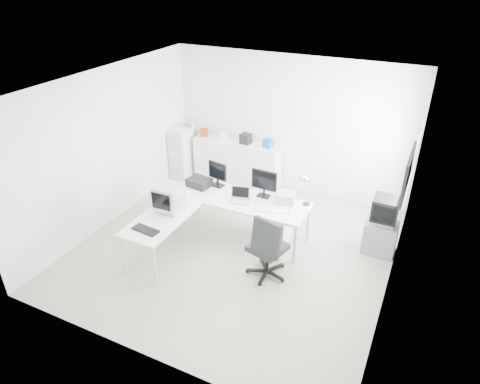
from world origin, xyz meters
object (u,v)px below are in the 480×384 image
at_px(lcd_monitor_large, 264,184).
at_px(filing_cabinet, 182,154).
at_px(main_desk, 239,217).
at_px(side_desk, 163,237).
at_px(drawer_pedestal, 277,229).
at_px(tv_cabinet, 380,237).
at_px(sideboard, 237,162).
at_px(lcd_monitor_small, 218,174).
at_px(laser_printer, 285,197).
at_px(office_chair, 268,244).
at_px(crt_tv, 385,211).
at_px(inkjet_printer, 199,182).
at_px(laptop, 239,197).
at_px(crt_monitor, 169,198).

height_order(lcd_monitor_large, filing_cabinet, lcd_monitor_large).
xyz_separation_m(main_desk, side_desk, (-0.85, -1.10, 0.00)).
relative_size(drawer_pedestal, tv_cabinet, 1.05).
xyz_separation_m(sideboard, filing_cabinet, (-1.24, -0.28, 0.08)).
xyz_separation_m(lcd_monitor_small, lcd_monitor_large, (0.90, 0.00, 0.00)).
xyz_separation_m(lcd_monitor_small, filing_cabinet, (-1.62, 1.31, -0.43)).
bearing_deg(tv_cabinet, side_desk, -152.24).
height_order(drawer_pedestal, lcd_monitor_large, lcd_monitor_large).
bearing_deg(main_desk, lcd_monitor_small, 155.56).
height_order(drawer_pedestal, tv_cabinet, drawer_pedestal).
bearing_deg(filing_cabinet, laser_printer, -24.59).
distance_m(lcd_monitor_large, office_chair, 1.24).
bearing_deg(crt_tv, inkjet_printer, -171.53).
relative_size(drawer_pedestal, inkjet_printer, 1.48).
height_order(inkjet_printer, filing_cabinet, filing_cabinet).
xyz_separation_m(drawer_pedestal, laptop, (-0.65, -0.15, 0.55)).
relative_size(main_desk, laptop, 7.85).
distance_m(inkjet_printer, lcd_monitor_small, 0.37).
xyz_separation_m(drawer_pedestal, inkjet_printer, (-1.55, 0.05, 0.52)).
xyz_separation_m(inkjet_printer, laser_printer, (1.60, 0.12, 0.02)).
bearing_deg(lcd_monitor_large, laptop, -127.48).
bearing_deg(crt_tv, crt_monitor, -155.88).
xyz_separation_m(drawer_pedestal, tv_cabinet, (1.63, 0.52, -0.02)).
relative_size(laptop, tv_cabinet, 0.54).
distance_m(side_desk, sideboard, 2.94).
bearing_deg(crt_monitor, inkjet_printer, 88.05).
bearing_deg(sideboard, drawer_pedestal, -47.61).
bearing_deg(crt_monitor, side_desk, -91.95).
bearing_deg(lcd_monitor_large, side_desk, -128.51).
xyz_separation_m(laser_printer, crt_tv, (1.58, 0.35, -0.05)).
height_order(tv_cabinet, crt_tv, crt_tv).
bearing_deg(drawer_pedestal, sideboard, 132.39).
relative_size(side_desk, filing_cabinet, 1.26).
distance_m(laptop, filing_cabinet, 2.79).
bearing_deg(crt_tv, drawer_pedestal, -162.20).
bearing_deg(laser_printer, laptop, -168.94).
bearing_deg(lcd_monitor_small, laptop, -19.38).
height_order(crt_monitor, filing_cabinet, crt_monitor).
bearing_deg(crt_monitor, tv_cabinet, 22.16).
height_order(laser_printer, sideboard, sideboard).
relative_size(inkjet_printer, laser_printer, 1.28).
relative_size(drawer_pedestal, laptop, 1.96).
distance_m(drawer_pedestal, crt_monitor, 1.92).
bearing_deg(crt_tv, main_desk, -166.18).
distance_m(lcd_monitor_small, lcd_monitor_large, 0.90).
bearing_deg(lcd_monitor_small, crt_monitor, -94.38).
bearing_deg(tv_cabinet, main_desk, -166.18).
relative_size(tv_cabinet, sideboard, 0.30).
bearing_deg(lcd_monitor_large, crt_monitor, -134.37).
distance_m(inkjet_printer, laptop, 0.92).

